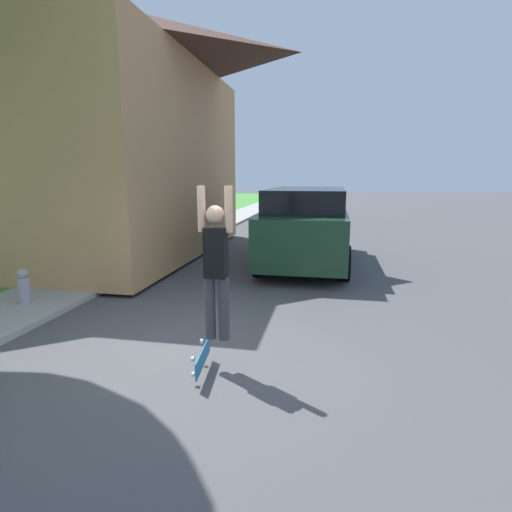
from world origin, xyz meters
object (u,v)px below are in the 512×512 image
(skateboarder, at_px, (216,263))
(car_down_street, at_px, (315,207))
(suv_parked, at_px, (306,224))
(skateboard, at_px, (202,357))
(fire_hydrant, at_px, (24,286))

(skateboarder, bearing_deg, car_down_street, 88.76)
(car_down_street, height_order, skateboarder, skateboarder)
(car_down_street, bearing_deg, suv_parked, -88.68)
(suv_parked, distance_m, car_down_street, 11.32)
(suv_parked, xyz_separation_m, skateboard, (-0.78, -6.41, -0.84))
(skateboarder, xyz_separation_m, fire_hydrant, (-4.00, 1.56, -0.92))
(car_down_street, relative_size, fire_hydrant, 7.23)
(car_down_street, bearing_deg, skateboard, -91.68)
(suv_parked, bearing_deg, fire_hydrant, -134.83)
(suv_parked, xyz_separation_m, skateboarder, (-0.64, -6.23, 0.26))
(car_down_street, relative_size, skateboard, 5.74)
(skateboard, bearing_deg, car_down_street, 88.32)
(fire_hydrant, bearing_deg, suv_parked, 45.17)
(car_down_street, distance_m, skateboard, 17.74)
(skateboard, relative_size, fire_hydrant, 1.26)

